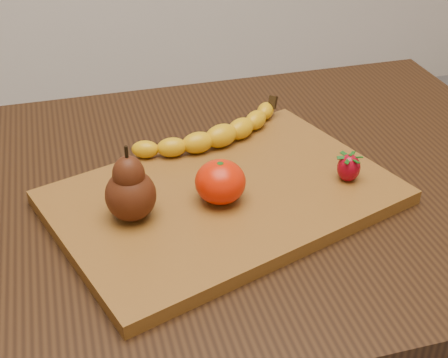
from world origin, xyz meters
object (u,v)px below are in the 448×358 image
object	(u,v)px
mandarin	(220,182)
pear	(129,183)
table	(225,237)
cutting_board	(224,197)

from	to	relation	value
mandarin	pear	bearing A→B (deg)	-177.70
pear	mandarin	bearing A→B (deg)	2.30
table	mandarin	bearing A→B (deg)	-110.55
pear	mandarin	distance (m)	0.12
table	cutting_board	bearing A→B (deg)	-107.02
pear	mandarin	size ratio (longest dim) A/B	1.51
table	pear	world-z (taller)	pear
table	cutting_board	distance (m)	0.12
cutting_board	table	bearing A→B (deg)	54.81
table	cutting_board	world-z (taller)	cutting_board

